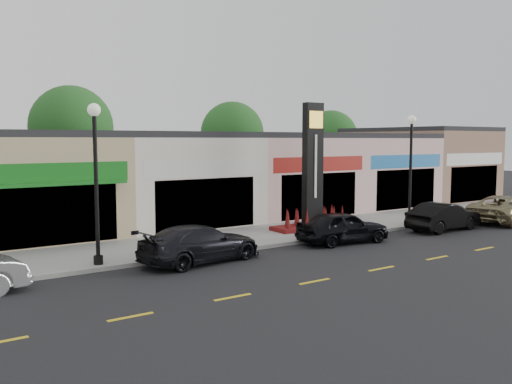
% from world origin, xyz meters
% --- Properties ---
extents(ground, '(120.00, 120.00, 0.00)m').
position_xyz_m(ground, '(0.00, 0.00, 0.00)').
color(ground, black).
rests_on(ground, ground).
extents(sidewalk, '(52.00, 4.30, 0.15)m').
position_xyz_m(sidewalk, '(0.00, 4.35, 0.07)').
color(sidewalk, gray).
rests_on(sidewalk, ground).
extents(curb, '(52.00, 0.20, 0.15)m').
position_xyz_m(curb, '(0.00, 2.10, 0.07)').
color(curb, gray).
rests_on(curb, ground).
extents(shop_beige, '(7.00, 10.85, 4.80)m').
position_xyz_m(shop_beige, '(-8.50, 11.46, 2.40)').
color(shop_beige, tan).
rests_on(shop_beige, ground).
extents(shop_cream, '(7.00, 10.01, 4.80)m').
position_xyz_m(shop_cream, '(-1.50, 11.47, 2.40)').
color(shop_cream, beige).
rests_on(shop_cream, ground).
extents(shop_pink_w, '(7.00, 10.01, 4.80)m').
position_xyz_m(shop_pink_w, '(5.50, 11.47, 2.40)').
color(shop_pink_w, beige).
rests_on(shop_pink_w, ground).
extents(shop_pink_e, '(7.00, 10.01, 4.80)m').
position_xyz_m(shop_pink_e, '(12.50, 11.47, 2.40)').
color(shop_pink_e, beige).
rests_on(shop_pink_e, ground).
extents(shop_tan, '(7.00, 10.01, 5.30)m').
position_xyz_m(shop_tan, '(19.50, 11.48, 2.65)').
color(shop_tan, '#966F57').
rests_on(shop_tan, ground).
extents(tree_rear_west, '(5.20, 5.20, 7.83)m').
position_xyz_m(tree_rear_west, '(-4.00, 19.50, 5.22)').
color(tree_rear_west, '#382619').
rests_on(tree_rear_west, ground).
extents(tree_rear_mid, '(4.80, 4.80, 7.29)m').
position_xyz_m(tree_rear_mid, '(8.00, 19.50, 4.88)').
color(tree_rear_mid, '#382619').
rests_on(tree_rear_mid, ground).
extents(tree_rear_east, '(4.60, 4.60, 6.94)m').
position_xyz_m(tree_rear_east, '(18.00, 19.50, 4.63)').
color(tree_rear_east, '#382619').
rests_on(tree_rear_east, ground).
extents(lamp_west_near, '(0.44, 0.44, 5.47)m').
position_xyz_m(lamp_west_near, '(-8.00, 2.50, 3.48)').
color(lamp_west_near, black).
rests_on(lamp_west_near, sidewalk).
extents(lamp_east_near, '(0.44, 0.44, 5.47)m').
position_xyz_m(lamp_east_near, '(8.00, 2.50, 3.48)').
color(lamp_east_near, black).
rests_on(lamp_east_near, sidewalk).
extents(pylon_sign, '(4.20, 1.30, 6.00)m').
position_xyz_m(pylon_sign, '(3.00, 4.20, 2.27)').
color(pylon_sign, '#5F1012').
rests_on(pylon_sign, sidewalk).
extents(car_dark_sedan, '(2.52, 4.91, 1.36)m').
position_xyz_m(car_dark_sedan, '(-4.64, 1.38, 0.68)').
color(car_dark_sedan, black).
rests_on(car_dark_sedan, ground).
extents(car_black_sedan, '(2.11, 4.25, 1.39)m').
position_xyz_m(car_black_sedan, '(2.13, 1.16, 0.70)').
color(car_black_sedan, black).
rests_on(car_black_sedan, ground).
extents(car_black_conv, '(1.56, 4.20, 1.37)m').
position_xyz_m(car_black_conv, '(8.42, 0.75, 0.69)').
color(car_black_conv, black).
rests_on(car_black_conv, ground).
extents(car_gold_suv, '(3.21, 5.52, 1.44)m').
position_xyz_m(car_gold_suv, '(13.40, 0.58, 0.72)').
color(car_gold_suv, '#837753').
rests_on(car_gold_suv, ground).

